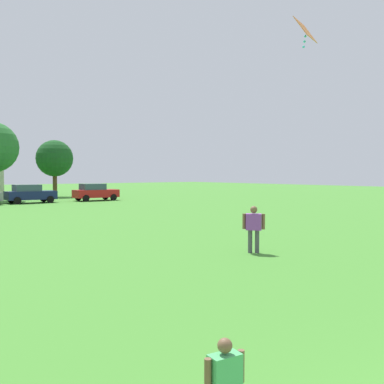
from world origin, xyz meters
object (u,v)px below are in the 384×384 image
child_kite_flyer (225,378)px  adult_bystander (254,225)px  kite (305,31)px  tree_far_right (55,159)px  parked_car_navy_2 (30,194)px  parked_car_red_3 (95,192)px

child_kite_flyer → adult_bystander: adult_bystander is taller
kite → adult_bystander: bearing=-165.6°
kite → tree_far_right: kite is taller
kite → parked_car_navy_2: (-1.94, 29.24, -7.59)m
child_kite_flyer → parked_car_red_3: 40.53m
kite → tree_far_right: (3.77, 38.43, -4.05)m
parked_car_navy_2 → parked_car_red_3: same height
adult_bystander → kite: size_ratio=1.10×
kite → parked_car_red_3: size_ratio=0.34×
kite → child_kite_flyer: bearing=-144.7°
kite → tree_far_right: bearing=84.4°
parked_car_navy_2 → parked_car_red_3: bearing=-2.5°
kite → parked_car_navy_2: 30.27m
adult_bystander → parked_car_navy_2: parked_car_navy_2 is taller
child_kite_flyer → kite: 16.30m
child_kite_flyer → parked_car_red_3: parked_car_red_3 is taller
child_kite_flyer → parked_car_red_3: (15.99, 37.24, 0.25)m
child_kite_flyer → tree_far_right: 49.33m
child_kite_flyer → parked_car_navy_2: (9.72, 37.51, 0.25)m
parked_car_red_3 → parked_car_navy_2: bearing=177.5°
kite → parked_car_red_3: 30.26m
parked_car_navy_2 → kite: bearing=-86.2°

